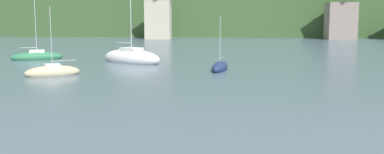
{
  "coord_description": "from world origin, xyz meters",
  "views": [
    {
      "loc": [
        1.75,
        20.3,
        5.16
      ],
      "look_at": [
        0.0,
        43.04,
        1.94
      ],
      "focal_mm": 41.94,
      "sensor_mm": 36.0,
      "label": 1
    }
  ],
  "objects": [
    {
      "name": "wooded_hillside",
      "position": [
        -11.99,
        158.15,
        8.29
      ],
      "size": [
        352.0,
        67.85,
        49.96
      ],
      "color": "#38562D",
      "rests_on": "ground_plane"
    },
    {
      "name": "shore_building_westcentral",
      "position": [
        24.7,
        113.38,
        4.86
      ],
      "size": [
        5.81,
        5.43,
        10.01
      ],
      "color": "gray",
      "rests_on": "ground_plane"
    },
    {
      "name": "sailboat_far_11",
      "position": [
        -8.35,
        67.33,
        0.5
      ],
      "size": [
        7.88,
        6.23,
        10.67
      ],
      "rotation": [
        0.0,
        0.0,
        5.73
      ],
      "color": "white",
      "rests_on": "ground_plane"
    },
    {
      "name": "sailboat_far_0",
      "position": [
        -12.86,
        56.74,
        0.3
      ],
      "size": [
        4.6,
        3.52,
        6.1
      ],
      "rotation": [
        0.0,
        0.0,
        3.68
      ],
      "color": "#CCBC8E",
      "rests_on": "ground_plane"
    },
    {
      "name": "sailboat_far_3",
      "position": [
        1.17,
        61.39,
        0.26
      ],
      "size": [
        1.99,
        4.66,
        5.23
      ],
      "rotation": [
        0.0,
        0.0,
        4.54
      ],
      "color": "navy",
      "rests_on": "ground_plane"
    },
    {
      "name": "sailboat_far_2",
      "position": [
        -19.67,
        69.41,
        0.33
      ],
      "size": [
        5.71,
        3.74,
        7.21
      ],
      "rotation": [
        0.0,
        0.0,
        0.44
      ],
      "color": "#2D754C",
      "rests_on": "ground_plane"
    },
    {
      "name": "shore_building_west",
      "position": [
        -12.35,
        112.78,
        4.8
      ],
      "size": [
        5.43,
        4.17,
        9.89
      ],
      "color": "#BCB29E",
      "rests_on": "ground_plane"
    }
  ]
}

